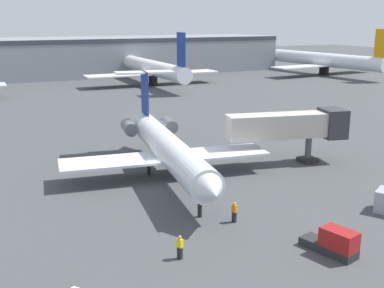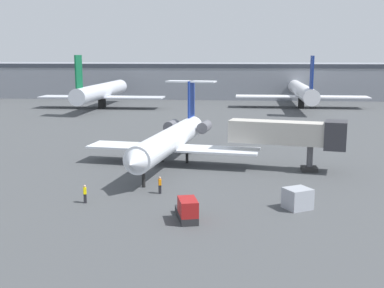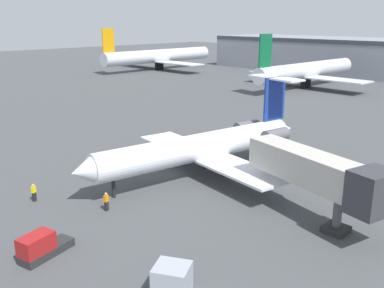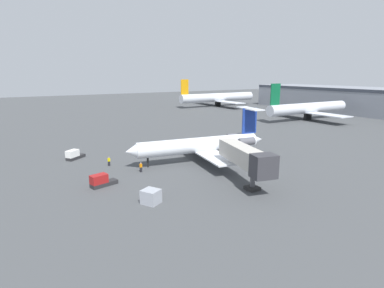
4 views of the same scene
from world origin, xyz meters
name	(u,v)px [view 1 (image 1 of 4)]	position (x,y,z in m)	size (l,w,h in m)	color
ground_plane	(157,185)	(0.00, 0.00, -0.05)	(400.00, 400.00, 0.10)	#424447
regional_jet	(167,146)	(1.83, 1.79, 3.24)	(21.55, 28.09, 9.70)	silver
jet_bridge	(295,126)	(16.42, 0.19, 4.27)	(13.71, 5.82, 5.97)	#B7B2A8
ground_crew_marshaller	(180,247)	(-4.10, -14.59, 0.86)	(0.40, 0.47, 1.69)	black
ground_crew_loader	(234,212)	(2.26, -10.95, 0.86)	(0.37, 0.46, 1.69)	black
baggage_tug_trailing	(334,243)	(5.67, -18.53, 0.84)	(2.36, 4.22, 1.90)	#262628
terminal_building	(24,58)	(0.00, 98.96, 5.25)	(149.44, 25.09, 10.47)	gray
parked_airliner_centre	(153,68)	(26.04, 68.02, 4.09)	(32.83, 39.01, 13.00)	white
parked_airliner_east_mid	(325,60)	(78.75, 67.69, 4.21)	(35.46, 41.94, 13.25)	silver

